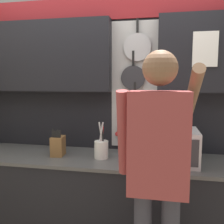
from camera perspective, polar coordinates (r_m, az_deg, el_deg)
name	(u,v)px	position (r m, az deg, el deg)	size (l,w,h in m)	color
base_cabinet_counter	(99,204)	(2.52, -3.03, -20.19)	(2.53, 0.63, 0.91)	black
back_wall_unit	(103,91)	(2.52, -2.06, 4.87)	(3.10, 0.22, 2.42)	black
microwave	(167,146)	(2.22, 12.56, -7.56)	(0.50, 0.39, 0.29)	silver
knife_block	(58,146)	(2.42, -12.25, -7.52)	(0.13, 0.16, 0.26)	brown
utensil_crock	(101,148)	(2.29, -2.45, -8.32)	(0.13, 0.13, 0.34)	white
person	(158,163)	(1.68, 10.44, -11.32)	(0.54, 0.63, 1.80)	#383842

